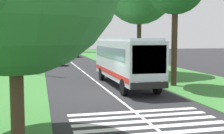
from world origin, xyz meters
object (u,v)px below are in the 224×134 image
at_px(roadside_tree_left_1, 33,30).
at_px(roadside_tree_left_2, 33,18).
at_px(utility_pole, 36,31).
at_px(coach_bus, 125,58).
at_px(trailing_car_0, 60,60).
at_px(roadside_tree_right_2, 81,23).
at_px(trailing_car_1, 58,56).
at_px(trailing_minibus_0, 72,49).

relative_size(roadside_tree_left_1, roadside_tree_left_2, 0.83).
height_order(roadside_tree_left_1, roadside_tree_left_2, roadside_tree_left_2).
bearing_deg(utility_pole, coach_bus, -142.77).
bearing_deg(roadside_tree_left_2, roadside_tree_left_1, 1.80).
bearing_deg(utility_pole, trailing_car_0, -15.62).
bearing_deg(utility_pole, roadside_tree_left_1, 1.84).
bearing_deg(roadside_tree_right_2, roadside_tree_left_1, 130.90).
height_order(trailing_car_1, trailing_minibus_0, trailing_minibus_0).
bearing_deg(roadside_tree_left_1, trailing_minibus_0, -141.69).
xyz_separation_m(roadside_tree_left_2, roadside_tree_right_2, (18.27, -12.04, 0.02)).
bearing_deg(utility_pole, trailing_car_1, -9.11).
xyz_separation_m(trailing_car_1, trailing_minibus_0, (9.48, -3.43, 0.88)).
height_order(coach_bus, trailing_car_1, coach_bus).
xyz_separation_m(coach_bus, roadside_tree_right_2, (58.68, -4.23, 5.58)).
bearing_deg(trailing_minibus_0, trailing_car_1, 160.12).
relative_size(roadside_tree_left_1, roadside_tree_right_2, 0.81).
distance_m(trailing_minibus_0, roadside_tree_left_1, 13.27).
height_order(trailing_car_1, roadside_tree_left_1, roadside_tree_left_1).
bearing_deg(coach_bus, trailing_car_1, 7.24).
relative_size(trailing_car_1, utility_pole, 0.50).
distance_m(trailing_car_0, roadside_tree_right_2, 40.62).
relative_size(roadside_tree_left_2, roadside_tree_right_2, 0.99).
bearing_deg(trailing_car_0, trailing_minibus_0, -11.04).
bearing_deg(coach_bus, trailing_minibus_0, 0.31).
xyz_separation_m(trailing_minibus_0, utility_pole, (-29.18, 6.58, 2.91)).
xyz_separation_m(trailing_car_1, utility_pole, (-19.70, 3.16, 3.79)).
bearing_deg(trailing_car_0, roadside_tree_right_2, -11.65).
height_order(trailing_car_1, roadside_tree_right_2, roadside_tree_right_2).
xyz_separation_m(trailing_minibus_0, roadside_tree_right_2, (20.56, -4.44, 6.18)).
xyz_separation_m(trailing_car_0, utility_pole, (-10.56, 2.95, 3.79)).
height_order(trailing_car_1, utility_pole, utility_pole).
bearing_deg(trailing_car_1, roadside_tree_left_1, 12.81).
distance_m(trailing_car_0, roadside_tree_left_2, 22.41).
xyz_separation_m(trailing_car_1, roadside_tree_left_1, (19.40, 4.41, 4.92)).
distance_m(trailing_car_1, roadside_tree_left_1, 20.49).
height_order(trailing_minibus_0, roadside_tree_right_2, roadside_tree_right_2).
bearing_deg(roadside_tree_left_2, coach_bus, -169.07).
xyz_separation_m(trailing_car_0, trailing_car_1, (9.14, -0.20, 0.00)).
height_order(coach_bus, roadside_tree_left_2, roadside_tree_left_2).
bearing_deg(trailing_car_1, trailing_car_0, 178.72).
height_order(coach_bus, utility_pole, utility_pole).
bearing_deg(roadside_tree_right_2, coach_bus, 175.87).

